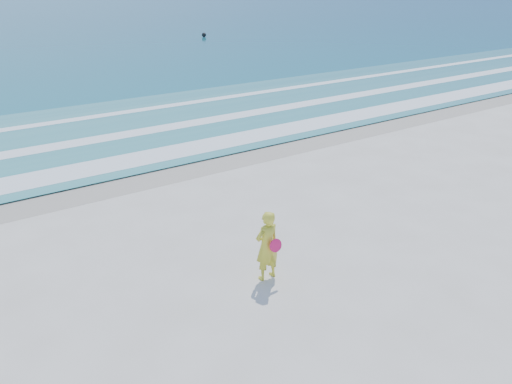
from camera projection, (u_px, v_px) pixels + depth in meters
ground at (379, 318)px, 8.86m from camera, size 400.00×400.00×0.00m
wet_sand at (164, 170)px, 15.68m from camera, size 400.00×2.40×0.00m
shallow at (110, 131)px, 19.45m from camera, size 400.00×10.00×0.01m
foam_near at (148, 157)px, 16.65m from camera, size 400.00×1.40×0.01m
foam_mid at (117, 136)px, 18.84m from camera, size 400.00×0.90×0.01m
foam_far at (90, 117)px, 21.34m from camera, size 400.00×0.60×0.01m
buoy at (204, 35)px, 49.85m from camera, size 0.44×0.44×0.44m
woman at (267, 246)px, 9.77m from camera, size 0.55×0.41×1.47m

